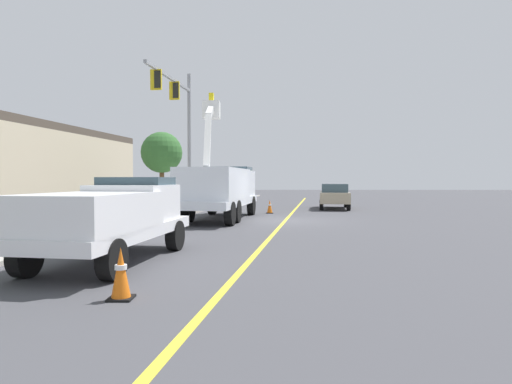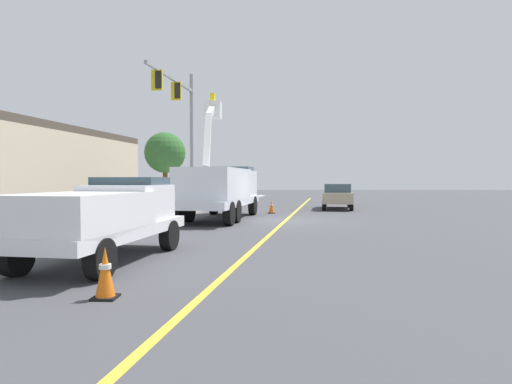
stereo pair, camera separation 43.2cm
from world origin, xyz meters
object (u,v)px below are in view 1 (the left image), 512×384
object	(u,v)px
utility_bucket_truck	(220,187)
traffic_cone_mid_front	(270,207)
traffic_signal_mast	(179,115)
traffic_cone_leading	(121,274)
service_pickup_truck	(111,216)
passing_minivan	(334,194)

from	to	relation	value
utility_bucket_truck	traffic_cone_mid_front	bearing A→B (deg)	-35.35
traffic_signal_mast	traffic_cone_leading	bearing A→B (deg)	-172.70
service_pickup_truck	passing_minivan	bearing A→B (deg)	-24.63
passing_minivan	traffic_cone_leading	bearing A→B (deg)	161.52
traffic_cone_mid_front	traffic_signal_mast	bearing A→B (deg)	95.91
passing_minivan	traffic_cone_leading	distance (m)	23.33
service_pickup_truck	traffic_cone_leading	xyz separation A→B (m)	(-3.23, -1.27, -0.69)
traffic_signal_mast	passing_minivan	bearing A→B (deg)	-64.78
utility_bucket_truck	traffic_signal_mast	world-z (taller)	traffic_signal_mast
service_pickup_truck	traffic_signal_mast	world-z (taller)	traffic_signal_mast
utility_bucket_truck	traffic_cone_mid_front	size ratio (longest dim) A/B	10.52
passing_minivan	traffic_signal_mast	xyz separation A→B (m)	(-4.54, 9.64, 4.70)
traffic_cone_mid_front	service_pickup_truck	bearing A→B (deg)	164.28
passing_minivan	traffic_signal_mast	size ratio (longest dim) A/B	0.59
utility_bucket_truck	traffic_cone_mid_front	world-z (taller)	utility_bucket_truck
utility_bucket_truck	service_pickup_truck	size ratio (longest dim) A/B	1.45
traffic_cone_mid_front	utility_bucket_truck	bearing A→B (deg)	144.65
traffic_cone_leading	traffic_signal_mast	bearing A→B (deg)	7.30
passing_minivan	traffic_cone_mid_front	size ratio (longest dim) A/B	6.24
passing_minivan	traffic_cone_mid_front	distance (m)	6.03
utility_bucket_truck	traffic_cone_leading	bearing A→B (deg)	178.62
traffic_cone_leading	traffic_signal_mast	world-z (taller)	traffic_signal_mast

